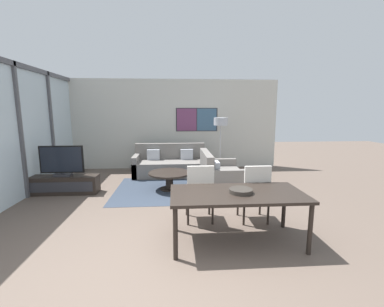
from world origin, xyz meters
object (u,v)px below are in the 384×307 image
object	(u,v)px
fruit_bowl	(241,191)
floor_lamp	(221,125)
sofa_main	(170,165)
tv_console	(64,185)
sofa_side	(219,177)
dining_table	(237,197)
dining_chair_left	(200,190)
television	(62,161)
coffee_table	(169,177)
dining_chair_centre	(255,190)

from	to	relation	value
fruit_bowl	floor_lamp	xyz separation A→B (m)	(0.44, 4.03, 0.67)
floor_lamp	sofa_main	bearing A→B (deg)	-176.87
tv_console	sofa_side	size ratio (longest dim) A/B	1.06
dining_table	floor_lamp	bearing A→B (deg)	83.08
dining_chair_left	floor_lamp	bearing A→B (deg)	74.27
tv_console	television	xyz separation A→B (m)	(0.00, 0.00, 0.53)
television	floor_lamp	size ratio (longest dim) A/B	0.57
coffee_table	fruit_bowl	size ratio (longest dim) A/B	3.01
tv_console	sofa_main	distance (m)	2.82
tv_console	dining_chair_centre	size ratio (longest dim) A/B	1.53
tv_console	fruit_bowl	distance (m)	4.18
tv_console	floor_lamp	bearing A→B (deg)	23.14
coffee_table	dining_chair_left	size ratio (longest dim) A/B	0.99
sofa_side	fruit_bowl	xyz separation A→B (m)	(-0.15, -2.51, 0.47)
tv_console	sofa_main	world-z (taller)	sofa_main
sofa_main	sofa_side	bearing A→B (deg)	-50.95
coffee_table	fruit_bowl	world-z (taller)	fruit_bowl
dining_table	dining_chair_left	bearing A→B (deg)	123.21
dining_table	floor_lamp	size ratio (longest dim) A/B	1.12
dining_chair_left	coffee_table	bearing A→B (deg)	106.34
dining_table	dining_chair_left	size ratio (longest dim) A/B	1.88
dining_table	floor_lamp	distance (m)	4.11
sofa_side	dining_table	distance (m)	2.52
television	sofa_side	world-z (taller)	television
fruit_bowl	dining_table	bearing A→B (deg)	147.86
sofa_side	dining_chair_centre	world-z (taller)	dining_chair_centre
coffee_table	dining_chair_left	bearing A→B (deg)	-73.66
coffee_table	fruit_bowl	distance (m)	2.76
television	fruit_bowl	bearing A→B (deg)	-35.47
sofa_main	sofa_side	xyz separation A→B (m)	(1.17, -1.44, -0.00)
sofa_main	dining_chair_left	distance (m)	3.30
television	sofa_main	bearing A→B (deg)	33.41
tv_console	sofa_main	xyz separation A→B (m)	(2.35, 1.55, 0.08)
sofa_main	fruit_bowl	world-z (taller)	sofa_main
sofa_main	dining_chair_centre	bearing A→B (deg)	-66.62
coffee_table	dining_table	size ratio (longest dim) A/B	0.53
dining_chair_left	sofa_side	bearing A→B (deg)	70.53
tv_console	television	size ratio (longest dim) A/B	1.60
tv_console	coffee_table	bearing A→B (deg)	3.04
television	fruit_bowl	world-z (taller)	television
dining_chair_left	floor_lamp	xyz separation A→B (m)	(0.94, 3.32, 0.88)
sofa_side	coffee_table	size ratio (longest dim) A/B	1.46
fruit_bowl	sofa_main	bearing A→B (deg)	104.51
dining_chair_left	dining_chair_centre	bearing A→B (deg)	-4.26
sofa_side	dining_table	xyz separation A→B (m)	(-0.19, -2.49, 0.38)
dining_table	dining_chair_left	world-z (taller)	dining_chair_left
television	sofa_side	xyz separation A→B (m)	(3.52, 0.11, -0.45)
sofa_main	dining_chair_left	xyz separation A→B (m)	(0.53, -3.24, 0.26)
coffee_table	dining_chair_left	distance (m)	1.91
coffee_table	fruit_bowl	bearing A→B (deg)	-67.96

